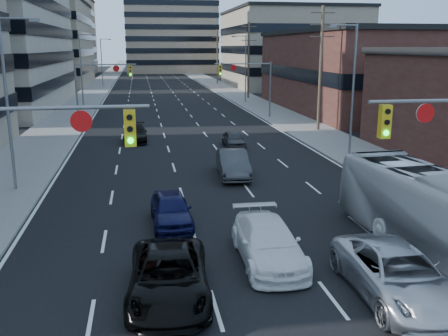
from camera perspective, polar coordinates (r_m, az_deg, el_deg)
The scene contains 27 objects.
road_surface at distance 137.35m, azimuth -8.11°, elevation 10.43°, with size 18.00×300.00×0.02m, color black.
sidewalk_left at distance 137.51m, azimuth -12.98°, elevation 10.25°, with size 5.00×300.00×0.15m, color slate.
sidewalk_right at distance 138.14m, azimuth -3.25°, elevation 10.58°, with size 5.00×300.00×0.15m, color slate.
office_left_far at distance 108.99m, azimuth -20.82°, elevation 13.08°, with size 20.00×30.00×16.00m, color gray.
storefront_right_mid at distance 63.56m, azimuth 16.64°, elevation 10.40°, with size 20.00×30.00×9.00m, color #472119.
office_right_far at distance 99.35m, azimuth 7.48°, elevation 13.28°, with size 22.00×28.00×14.00m, color gray.
bg_block_left at distance 149.09m, azimuth -19.50°, elevation 13.89°, with size 24.00×24.00×20.00m, color #ADA089.
bg_block_right at distance 141.69m, azimuth 5.20°, elevation 13.02°, with size 22.00×22.00×12.00m, color gray.
signal_near_left at distance 15.86m, azimuth -22.75°, elevation 0.96°, with size 6.59×0.33×6.00m.
signal_far_left at distance 52.33m, azimuth -14.03°, elevation 9.76°, with size 6.09×0.33×6.00m.
signal_far_right at distance 53.43m, azimuth 2.89°, elevation 10.22°, with size 6.09×0.33×6.00m.
utility_pole_block at distance 45.99m, azimuth 10.99°, elevation 11.27°, with size 2.20×0.28×11.00m.
utility_pole_midblock at distance 74.84m, azimuth 2.83°, elevation 12.34°, with size 2.20×0.28×11.00m.
utility_pole_distant at distance 104.34m, azimuth -0.77°, elevation 12.73°, with size 2.20×0.28×11.00m.
streetlight_left_near at distance 27.99m, azimuth -23.29°, elevation 7.51°, with size 2.03×0.22×9.00m.
streetlight_left_mid at distance 62.49m, azimuth -15.88°, elevation 10.92°, with size 2.03×0.22×9.00m.
streetlight_left_far at distance 97.35m, azimuth -13.72°, elevation 11.86°, with size 2.03×0.22×9.00m.
streetlight_right_near at distance 35.15m, azimuth 14.34°, elevation 9.23°, with size 2.03×0.22×9.00m.
streetlight_right_far at distance 68.61m, azimuth 2.37°, elevation 11.62°, with size 2.03×0.22×9.00m.
black_pickup at distance 15.62m, azimuth -6.34°, elevation -12.22°, with size 2.41×5.23×1.45m, color black.
white_van at distance 18.06m, azimuth 5.05°, elevation -8.45°, with size 2.08×5.11×1.48m, color white.
silver_suv at distance 16.41m, azimuth 19.24°, elevation -11.40°, with size 2.60×5.63×1.56m, color #B8B8BD.
transit_bus at distance 19.40m, azimuth 24.13°, elevation -5.38°, with size 2.67×11.42×3.18m, color silver.
sedan_blue at distance 21.71m, azimuth -6.08°, elevation -4.71°, with size 1.66×4.13×1.41m, color #0D0E35.
sedan_grey_center at distance 29.53m, azimuth 1.04°, elevation 0.48°, with size 1.66×4.76×1.57m, color #343436.
sedan_black_far at distance 41.25m, azimuth -10.10°, elevation 3.89°, with size 1.85×4.54×1.32m, color black.
sedan_grey_right at distance 38.32m, azimuth 1.10°, elevation 3.30°, with size 1.45×3.61×1.23m, color #313133.
Camera 1 is at (-3.78, -7.09, 7.53)m, focal length 40.00 mm.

